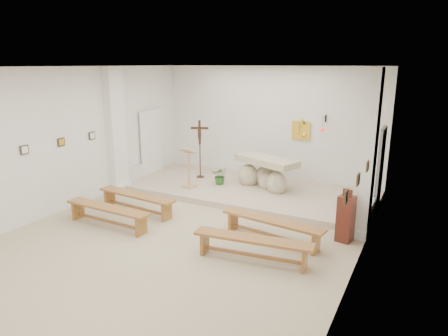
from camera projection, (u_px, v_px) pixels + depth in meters
The scene contains 27 objects.
ground at pixel (178, 239), 8.36m from camera, with size 7.00×10.00×0.00m, color tan.
wall_left at pixel (54, 142), 9.48m from camera, with size 0.02×10.00×3.50m, color white.
wall_right at pixel (358, 181), 6.35m from camera, with size 0.02×10.00×3.50m, color white.
wall_back at pixel (268, 125), 12.19m from camera, with size 7.00×0.02×3.50m, color white.
ceiling at pixel (173, 67), 7.48m from camera, with size 7.00×10.00×0.02m, color silver.
sanctuary_platform at pixel (247, 190), 11.34m from camera, with size 6.98×3.00×0.15m, color #BAA68F.
pilaster_left at pixel (116, 130), 11.14m from camera, with size 0.26×0.55×3.50m, color white.
pilaster_right at pixel (369, 155), 8.12m from camera, with size 0.26×0.55×3.50m, color white.
gold_wall_relief at pixel (301, 131), 11.72m from camera, with size 0.55×0.04×0.55m, color yellow.
sanctuary_lamp at pixel (323, 128), 11.15m from camera, with size 0.11×0.36×0.44m.
station_frame_left_front at pixel (24, 150), 8.79m from camera, with size 0.03×0.20×0.20m, color #392B19.
station_frame_left_mid at pixel (61, 142), 9.65m from camera, with size 0.03×0.20×0.20m, color #392B19.
station_frame_left_rear at pixel (92, 136), 10.51m from camera, with size 0.03×0.20×0.20m, color #392B19.
station_frame_right_front at pixel (346, 197), 5.68m from camera, with size 0.03×0.20×0.20m, color #392B19.
station_frame_right_mid at pixel (358, 179), 6.54m from camera, with size 0.03×0.20×0.20m, color #392B19.
station_frame_right_rear at pixel (368, 166), 7.40m from camera, with size 0.03×0.20×0.20m, color #392B19.
radiator_left at pixel (134, 175), 12.14m from camera, with size 0.10×0.85×0.52m, color silver.
radiator_right at pixel (370, 213), 9.07m from camera, with size 0.10×0.85×0.52m, color silver.
altar at pixel (265, 175), 11.27m from camera, with size 1.99×1.33×0.96m.
lectern at pixel (189, 168), 11.23m from camera, with size 0.42×0.36×1.15m.
crucifix_stand at pixel (200, 145), 12.10m from camera, with size 0.52×0.23×1.77m.
potted_plant at pixel (220, 175), 11.57m from camera, with size 0.47×0.41×0.53m, color #2B5C24.
donation_pedestal at pixel (346, 218), 8.15m from camera, with size 0.36×0.36×1.12m.
bench_left_front at pixel (136, 199), 9.77m from camera, with size 2.25×0.55×0.47m.
bench_right_front at pixel (272, 225), 8.19m from camera, with size 2.26×0.65×0.47m.
bench_left_second at pixel (108, 212), 8.92m from camera, with size 2.24×0.42×0.47m.
bench_right_second at pixel (253, 244), 7.33m from camera, with size 2.26×0.62×0.47m.
Camera 1 is at (4.42, -6.39, 3.56)m, focal length 32.00 mm.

